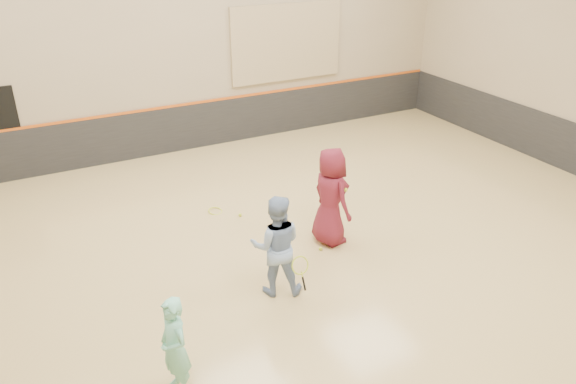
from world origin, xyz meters
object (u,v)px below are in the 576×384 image
girl (175,348)px  instructor (276,246)px  spare_racket (215,209)px  young_man (331,197)px

girl → instructor: bearing=112.2°
girl → spare_racket: 4.93m
spare_racket → instructor: bearing=-91.7°
young_man → spare_racket: young_man is taller
instructor → young_man: (1.58, 0.94, 0.08)m
instructor → spare_racket: bearing=-67.0°
instructor → young_man: bearing=-124.5°
instructor → spare_racket: (0.09, 3.03, -0.78)m
instructor → spare_racket: 3.13m
young_man → spare_racket: size_ratio=2.84×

